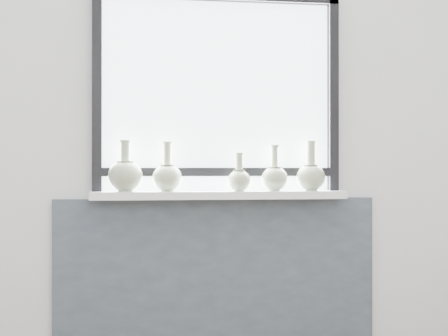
{
  "coord_description": "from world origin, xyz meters",
  "views": [
    {
      "loc": [
        -0.51,
        -1.8,
        1.01
      ],
      "look_at": [
        0.0,
        1.55,
        1.02
      ],
      "focal_mm": 55.0,
      "sensor_mm": 36.0,
      "label": 1
    }
  ],
  "objects": [
    {
      "name": "apron_panel",
      "position": [
        0.0,
        1.78,
        0.43
      ],
      "size": [
        1.7,
        0.03,
        0.86
      ],
      "primitive_type": "cube",
      "color": "#4B5561",
      "rests_on": "ground"
    },
    {
      "name": "windowsill",
      "position": [
        0.0,
        1.71,
        0.88
      ],
      "size": [
        1.32,
        0.18,
        0.04
      ],
      "primitive_type": "cube",
      "color": "white",
      "rests_on": "apron_panel"
    },
    {
      "name": "vase_c",
      "position": [
        0.1,
        1.69,
        0.97
      ],
      "size": [
        0.12,
        0.12,
        0.2
      ],
      "rotation": [
        0.0,
        0.0,
        0.18
      ],
      "color": "#ABBB96",
      "rests_on": "windowsill"
    },
    {
      "name": "vase_a",
      "position": [
        -0.48,
        1.7,
        0.99
      ],
      "size": [
        0.17,
        0.17,
        0.26
      ],
      "rotation": [
        0.0,
        0.0,
        0.02
      ],
      "color": "#ABBB96",
      "rests_on": "windowsill"
    },
    {
      "name": "window",
      "position": [
        0.0,
        1.77,
        1.44
      ],
      "size": [
        1.3,
        0.06,
        1.05
      ],
      "color": "black",
      "rests_on": "windowsill"
    },
    {
      "name": "vase_b",
      "position": [
        -0.27,
        1.71,
        0.98
      ],
      "size": [
        0.15,
        0.15,
        0.26
      ],
      "rotation": [
        0.0,
        0.0,
        0.21
      ],
      "color": "#ABBB96",
      "rests_on": "windowsill"
    },
    {
      "name": "back_wall",
      "position": [
        0.0,
        1.81,
        1.3
      ],
      "size": [
        3.6,
        0.02,
        2.6
      ],
      "primitive_type": "cube",
      "color": "silver",
      "rests_on": "ground"
    },
    {
      "name": "vase_e",
      "position": [
        0.49,
        1.7,
        0.98
      ],
      "size": [
        0.15,
        0.15,
        0.26
      ],
      "rotation": [
        0.0,
        0.0,
        -0.05
      ],
      "color": "#ABBB96",
      "rests_on": "windowsill"
    },
    {
      "name": "vase_d",
      "position": [
        0.29,
        1.71,
        0.97
      ],
      "size": [
        0.14,
        0.14,
        0.24
      ],
      "rotation": [
        0.0,
        0.0,
        -0.02
      ],
      "color": "#ABBB96",
      "rests_on": "windowsill"
    }
  ]
}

